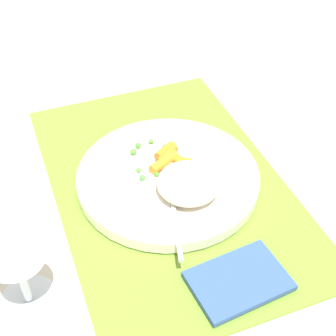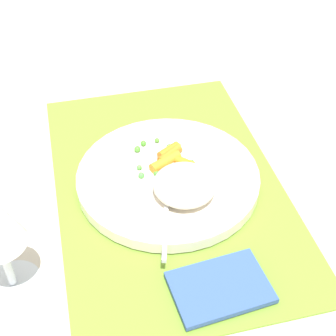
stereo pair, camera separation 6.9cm
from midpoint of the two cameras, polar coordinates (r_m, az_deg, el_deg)
ground_plane at (r=0.75m, az=-2.66°, el=-2.07°), size 2.40×2.40×0.00m
placemat at (r=0.75m, az=-2.67°, el=-1.91°), size 0.51×0.33×0.01m
plate at (r=0.74m, az=-2.69°, el=-1.22°), size 0.27×0.27×0.02m
rice_mound at (r=0.69m, az=-0.55°, el=-1.86°), size 0.09×0.09×0.03m
carrot_portion at (r=0.75m, az=-2.71°, el=1.12°), size 0.06×0.07×0.02m
pea_scatter at (r=0.75m, az=-3.77°, el=1.28°), size 0.08×0.09×0.01m
fork at (r=0.70m, az=-2.55°, el=-2.40°), size 0.21×0.07×0.01m
wine_glass at (r=0.57m, az=-20.97°, el=-7.74°), size 0.07×0.07×0.16m
napkin at (r=0.63m, az=4.83°, el=-12.78°), size 0.09×0.12×0.01m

